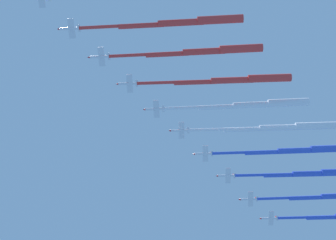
# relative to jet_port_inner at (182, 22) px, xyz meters

# --- Properties ---
(jet_port_inner) EXTENTS (54.06, 60.05, 3.87)m
(jet_port_inner) POSITION_rel_jet_port_inner_xyz_m (0.00, 0.00, 0.00)
(jet_port_inner) COLOR silver
(jet_starboard_inner) EXTENTS (52.37, 58.23, 3.81)m
(jet_starboard_inner) POSITION_rel_jet_port_inner_xyz_m (-3.47, 15.75, 0.31)
(jet_starboard_inner) COLOR silver
(jet_port_mid) EXTENTS (52.73, 60.66, 3.86)m
(jet_port_mid) POSITION_rel_jet_port_inner_xyz_m (-5.61, 34.22, 0.36)
(jet_port_mid) COLOR silver
(jet_starboard_mid) EXTENTS (51.86, 58.26, 3.78)m
(jet_starboard_mid) POSITION_rel_jet_port_inner_xyz_m (-8.56, 49.62, 0.43)
(jet_starboard_mid) COLOR silver
(jet_port_outer) EXTENTS (53.81, 62.26, 3.90)m
(jet_port_outer) POSITION_rel_jet_port_inner_xyz_m (-9.69, 69.10, 3.37)
(jet_port_outer) COLOR silver
(jet_starboard_outer) EXTENTS (51.57, 58.86, 3.90)m
(jet_starboard_outer) POSITION_rel_jet_port_inner_xyz_m (-13.54, 83.82, 2.87)
(jet_starboard_outer) COLOR silver
(jet_trail_port) EXTENTS (46.70, 54.29, 3.82)m
(jet_trail_port) POSITION_rel_jet_port_inner_xyz_m (-19.06, 97.77, 2.55)
(jet_trail_port) COLOR silver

